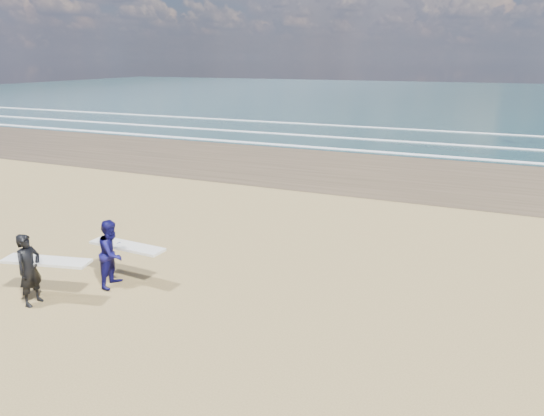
% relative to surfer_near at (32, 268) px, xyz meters
% --- Properties ---
extents(surfer_near, '(2.26, 1.19, 1.82)m').
position_rel_surfer_near_xyz_m(surfer_near, '(0.00, 0.00, 0.00)').
color(surfer_near, black).
rests_on(surfer_near, ground).
extents(surfer_far, '(2.22, 1.15, 1.82)m').
position_rel_surfer_near_xyz_m(surfer_far, '(1.13, 1.59, -0.01)').
color(surfer_far, '#0F0D4C').
rests_on(surfer_far, ground).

